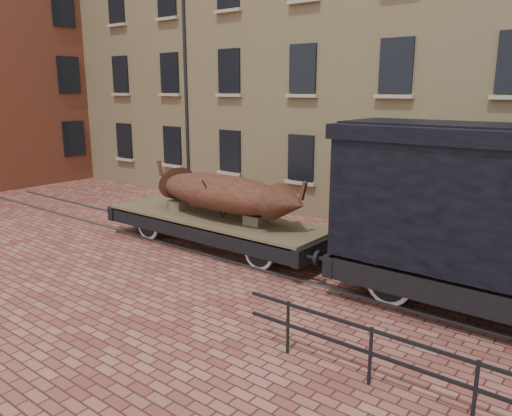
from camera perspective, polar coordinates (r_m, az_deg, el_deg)
The scene contains 6 objects.
ground at distance 13.85m, azimuth 2.37°, elevation -6.28°, with size 90.00×90.00×0.00m, color brown.
warehouse_cream at distance 21.23m, azimuth 26.87°, elevation 18.33°, with size 40.00×10.19×14.00m.
rail_track at distance 13.84m, azimuth 2.37°, elevation -6.16°, with size 30.00×1.52×0.06m.
flatcar_wagon at distance 15.03m, azimuth -4.74°, elevation -1.64°, with size 8.25×2.24×1.25m.
iron_boat at distance 14.58m, azimuth -3.81°, elevation 1.78°, with size 5.94×1.86×1.45m.
goods_van at distance 10.98m, azimuth 27.16°, elevation 0.59°, with size 7.72×2.81×3.99m.
Camera 1 is at (7.63, -10.59, 4.64)m, focal length 35.00 mm.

